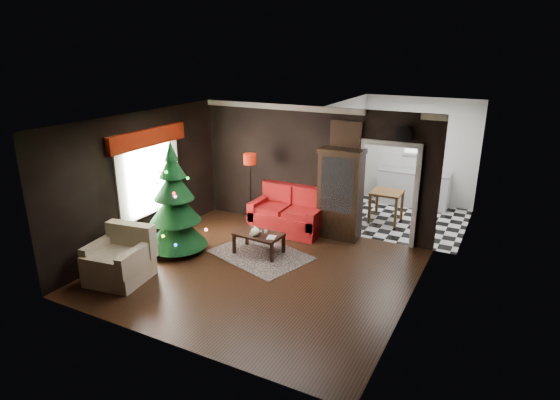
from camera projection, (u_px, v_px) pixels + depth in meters
The scene contains 26 objects.
floor at pixel (258, 271), 8.68m from camera, with size 5.50×5.50×0.00m, color black.
ceiling at pixel (255, 122), 7.79m from camera, with size 5.50×5.50×0.00m, color white.
wall_back at pixel (313, 169), 10.33m from camera, with size 5.50×5.50×0.00m, color black.
wall_front at pixel (161, 254), 6.14m from camera, with size 5.50×5.50×0.00m, color black.
wall_left at pixel (141, 181), 9.44m from camera, with size 5.50×5.50×0.00m, color black.
wall_right at pixel (413, 228), 7.02m from camera, with size 5.50×5.50×0.00m, color black.
doorway at pixel (387, 195), 9.70m from camera, with size 1.10×0.10×2.10m, color silver, non-canonical shape.
left_window at pixel (149, 177), 9.58m from camera, with size 0.05×1.60×1.40m, color white.
valance at pixel (148, 138), 9.28m from camera, with size 0.12×2.10×0.35m, color maroon.
kitchen_floor at pixel (400, 219), 11.29m from camera, with size 3.00×3.00×0.00m, color silver.
kitchen_window at pixel (420, 140), 11.97m from camera, with size 0.70×0.06×0.70m, color white.
rug at pixel (261, 255), 9.36m from camera, with size 1.88×1.37×0.01m, color #654E5D.
loveseat at pixel (288, 210), 10.42m from camera, with size 1.70×0.90×1.00m, color #9C010C, non-canonical shape.
curio_cabinet at pixel (340, 196), 9.95m from camera, with size 0.90×0.45×1.90m, color black, non-canonical shape.
floor_lamp at pixel (250, 193), 10.59m from camera, with size 0.31×0.31×1.82m, color black, non-canonical shape.
christmas_tree at pixel (175, 203), 9.23m from camera, with size 1.22×1.22×2.34m, color black, non-canonical shape.
armchair at pixel (118, 257), 8.22m from camera, with size 1.00×1.00×1.02m, color tan, non-canonical shape.
coffee_table at pixel (259, 243), 9.37m from camera, with size 0.95×0.57×0.43m, color black, non-canonical shape.
teapot at pixel (255, 231), 9.16m from camera, with size 0.20×0.20×0.19m, color white, non-canonical shape.
cup_a at pixel (266, 231), 9.33m from camera, with size 0.06×0.06×0.06m, color silver.
cup_b at pixel (251, 235), 9.14m from camera, with size 0.08×0.08×0.07m, color white.
book at pixel (267, 232), 9.07m from camera, with size 0.16×0.02×0.22m, color #7F6F51.
wall_clock at pixel (404, 133), 9.12m from camera, with size 0.32×0.32×0.06m, color white.
painting at pixel (346, 135), 9.70m from camera, with size 0.62×0.05×0.52m, color #A87B44.
kitchen_counter at pixel (413, 189), 12.15m from camera, with size 1.80×0.60×0.90m, color silver.
kitchen_table at pixel (386, 206), 11.05m from camera, with size 0.70×0.70×0.75m, color brown, non-canonical shape.
Camera 1 is at (3.99, -6.72, 4.03)m, focal length 29.66 mm.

